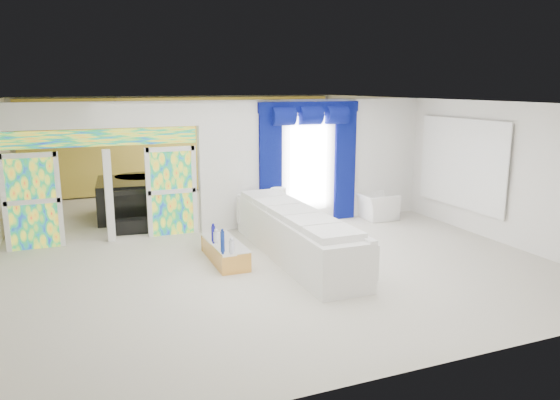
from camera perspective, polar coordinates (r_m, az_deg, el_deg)
name	(u,v)px	position (r m, az deg, el deg)	size (l,w,h in m)	color
floor	(247,239)	(11.79, -3.56, -4.20)	(12.00, 12.00, 0.00)	#B7AF9E
dividing_wall	(316,161)	(13.18, 3.85, 4.22)	(5.70, 0.18, 3.00)	white
dividing_header	(99,115)	(11.77, -18.79, 8.64)	(4.30, 0.18, 0.55)	white
stained_panel_left	(32,202)	(11.98, -25.03, -0.15)	(0.95, 0.04, 2.00)	#994C3F
stained_panel_right	(172,191)	(12.15, -11.53, 0.92)	(0.95, 0.04, 2.00)	#994C3F
stained_transom	(101,138)	(11.80, -18.63, 6.34)	(4.00, 0.05, 0.35)	#994C3F
window_pane	(308,164)	(12.99, 3.05, 3.89)	(1.00, 0.02, 2.30)	white
blue_drape_left	(270,168)	(12.58, -1.03, 3.40)	(0.55, 0.10, 2.80)	#04044A
blue_drape_right	(345,164)	(13.43, 6.97, 3.87)	(0.55, 0.10, 2.80)	#04044A
blue_pelmet	(309,107)	(12.84, 3.17, 9.93)	(2.60, 0.12, 0.25)	#04044A
wall_mirror	(462,163)	(13.06, 18.90, 3.73)	(0.04, 2.70, 1.90)	white
gold_curtains	(186,144)	(17.11, -10.01, 5.90)	(9.70, 0.12, 2.90)	gold
white_sofa	(295,236)	(10.46, 1.61, -3.87)	(0.97, 4.52, 0.86)	white
coffee_table	(225,252)	(10.36, -5.95, -5.52)	(0.55, 1.64, 0.37)	gold
console_table	(290,220)	(12.55, 1.09, -2.17)	(1.25, 0.40, 0.42)	white
table_lamp	(278,200)	(12.33, -0.18, -0.05)	(0.36, 0.36, 0.58)	white
armchair	(376,206)	(13.74, 10.23, -0.61)	(0.99, 0.87, 0.65)	white
grand_piano	(128,199)	(14.16, -16.01, 0.15)	(1.46, 1.91, 0.96)	black
piano_bench	(137,226)	(12.68, -15.11, -2.68)	(0.96, 0.37, 0.32)	black
tv_console	(28,219)	(13.23, -25.43, -1.85)	(0.53, 0.48, 0.77)	tan
chandelier	(116,113)	(14.20, -17.18, 8.95)	(0.60, 0.60, 0.60)	gold
decanters	(221,237)	(10.41, -6.36, -3.94)	(0.20, 1.08, 0.22)	silver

